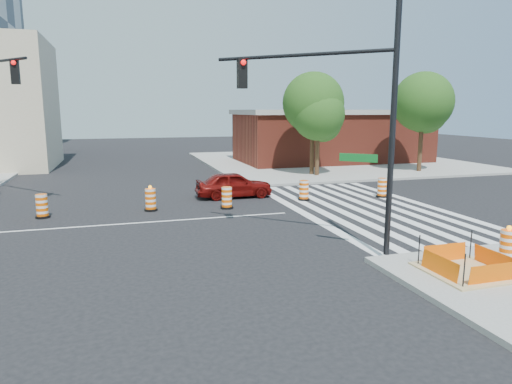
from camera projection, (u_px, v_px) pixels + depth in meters
ground at (123, 224)px, 18.50m from camera, size 120.00×120.00×0.00m
sidewalk_ne at (331, 161)px, 40.55m from camera, size 22.00×22.00×0.15m
crosswalk_east at (363, 208)px, 21.60m from camera, size 6.75×13.50×0.01m
lane_centerline at (123, 224)px, 18.50m from camera, size 14.00×0.12×0.01m
excavation_pit at (467, 270)px, 12.53m from camera, size 2.20×2.20×0.90m
brick_storefront at (331, 136)px, 40.16m from camera, size 16.50×8.50×4.60m
red_coupe at (234, 185)px, 24.07m from camera, size 4.02×1.63×1.37m
signal_pole_se at (339, 101)px, 14.03m from camera, size 4.46×4.17×7.89m
pit_drum at (508, 246)px, 13.43m from camera, size 0.55×0.55×1.08m
tree_north_c at (318, 117)px, 30.79m from camera, size 3.58×3.58×6.09m
tree_north_d at (313, 107)px, 31.18m from camera, size 4.20×4.20×7.14m
tree_north_e at (423, 105)px, 32.82m from camera, size 4.29×4.29×7.29m
median_drum_2 at (42, 207)px, 19.48m from camera, size 0.60×0.60×1.02m
median_drum_3 at (151, 200)px, 20.86m from camera, size 0.60×0.60×1.18m
median_drum_4 at (227, 199)px, 21.33m from camera, size 0.60×0.60×1.02m
median_drum_5 at (304, 191)px, 23.30m from camera, size 0.60×0.60×1.02m
median_drum_6 at (382, 188)px, 24.11m from camera, size 0.60×0.60×1.02m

